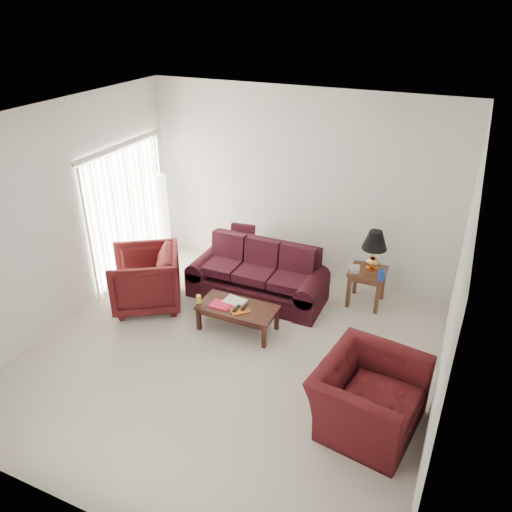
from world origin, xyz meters
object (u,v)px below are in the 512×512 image
Objects in this scene: coffee_table at (238,318)px; end_table at (366,287)px; floor_lamp at (163,215)px; armchair_left at (145,279)px; sofa at (257,274)px; armchair_right at (368,396)px.

end_table is at bearing 37.25° from coffee_table.
coffee_table is (2.18, -1.52, -0.57)m from floor_lamp.
floor_lamp is 1.68m from armchair_left.
coffee_table is at bearing -35.00° from floor_lamp.
sofa reaches higher than end_table.
end_table is 0.58× the size of armchair_left.
armchair_right is at bearing -32.24° from coffee_table.
armchair_left reaches higher than coffee_table.
end_table is 2.02m from coffee_table.
floor_lamp reaches higher than armchair_left.
armchair_right is at bearing -76.68° from end_table.
armchair_right reaches higher than coffee_table.
end_table is 0.53× the size of coffee_table.
sofa is at bearing 58.06° from armchair_right.
end_table is at bearing 82.70° from armchair_left.
sofa is 3.64× the size of end_table.
floor_lamp is 2.72m from coffee_table.
armchair_left is (-2.97, -1.38, 0.16)m from end_table.
armchair_left reaches higher than armchair_right.
sofa is at bearing 89.67° from coffee_table.
end_table is at bearing 22.45° from armchair_right.
armchair_left is at bearing -155.13° from end_table.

